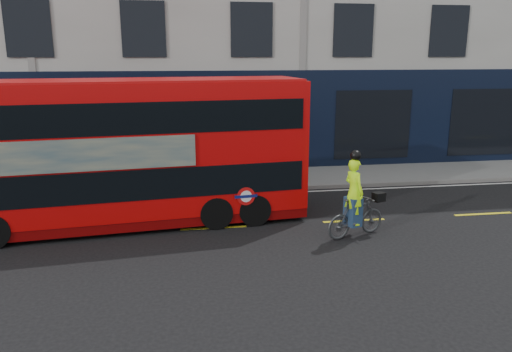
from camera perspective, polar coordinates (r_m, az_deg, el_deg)
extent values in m
plane|color=black|center=(13.21, 13.31, -7.08)|extent=(120.00, 120.00, 0.00)
cube|color=gray|center=(19.09, 6.12, -0.11)|extent=(60.00, 3.00, 0.12)
cube|color=slate|center=(17.69, 7.35, -1.25)|extent=(60.00, 0.12, 0.13)
cube|color=black|center=(20.14, 5.19, 6.26)|extent=(50.00, 0.08, 4.00)
cube|color=silver|center=(17.43, 7.61, -1.69)|extent=(58.00, 0.10, 0.01)
cube|color=red|center=(13.91, -14.92, 3.13)|extent=(9.98, 3.26, 3.52)
cube|color=#640404|center=(14.37, -14.45, -4.31)|extent=(9.98, 3.21, 0.27)
cube|color=black|center=(14.07, -14.72, 0.01)|extent=(9.60, 3.25, 0.80)
cube|color=black|center=(13.78, -15.15, 6.86)|extent=(9.60, 3.25, 0.80)
cube|color=#A60B0C|center=(13.71, -15.38, 10.45)|extent=(9.78, 3.15, 0.07)
cube|color=black|center=(14.88, 4.56, 1.17)|extent=(0.25, 2.00, 0.80)
cube|color=black|center=(14.60, 4.69, 7.66)|extent=(0.25, 2.00, 0.80)
cube|color=tan|center=(12.81, -18.89, 2.26)|extent=(5.32, 0.61, 0.80)
cylinder|color=red|center=(13.44, -1.14, -2.34)|extent=(0.50, 0.07, 0.50)
cylinder|color=white|center=(13.44, -1.14, -2.34)|extent=(0.32, 0.05, 0.32)
cube|color=#0C1459|center=(13.43, -1.13, -2.35)|extent=(0.62, 0.09, 0.08)
cylinder|color=black|center=(14.69, -1.18, -2.73)|extent=(1.13, 2.36, 0.89)
cylinder|color=black|center=(14.49, -5.30, -3.03)|extent=(1.13, 2.36, 0.89)
cylinder|color=black|center=(14.69, -27.12, -4.31)|extent=(1.13, 2.36, 0.89)
imported|color=#404345|center=(13.16, 11.34, -4.63)|extent=(1.82, 1.06, 1.05)
imported|color=#B6FC0F|center=(12.90, 11.12, -1.77)|extent=(0.59, 0.72, 1.70)
cube|color=black|center=(13.50, 13.85, -2.33)|extent=(0.36, 0.32, 0.24)
cube|color=navy|center=(13.05, 11.02, -4.00)|extent=(0.44, 0.49, 0.75)
sphere|color=black|center=(12.68, 11.32, 2.30)|extent=(0.28, 0.28, 0.28)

